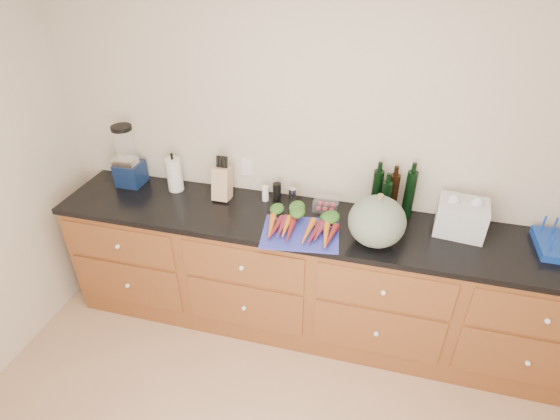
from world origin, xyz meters
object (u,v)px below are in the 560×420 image
(squash, at_px, (377,221))
(carrots, at_px, (302,224))
(cutting_board, at_px, (301,233))
(paper_towel, at_px, (174,175))
(tomato_box, at_px, (326,204))
(blender_appliance, at_px, (128,160))
(knife_block, at_px, (222,183))

(squash, bearing_deg, carrots, 177.42)
(cutting_board, bearing_deg, squash, 4.01)
(carrots, distance_m, paper_towel, 1.05)
(paper_towel, distance_m, tomato_box, 1.12)
(carrots, bearing_deg, squash, -2.58)
(blender_appliance, xyz_separation_m, knife_block, (0.74, -0.02, -0.08))
(tomato_box, bearing_deg, knife_block, -177.67)
(squash, xyz_separation_m, knife_block, (-1.09, 0.27, -0.04))
(cutting_board, height_order, carrots, carrots)
(knife_block, relative_size, tomato_box, 1.41)
(cutting_board, xyz_separation_m, carrots, (0.00, 0.05, 0.03))
(carrots, height_order, blender_appliance, blender_appliance)
(carrots, distance_m, blender_appliance, 1.40)
(carrots, distance_m, squash, 0.47)
(blender_appliance, height_order, knife_block, blender_appliance)
(blender_appliance, distance_m, tomato_box, 1.48)
(blender_appliance, distance_m, knife_block, 0.74)
(paper_towel, distance_m, knife_block, 0.38)
(squash, distance_m, knife_block, 1.12)
(carrots, xyz_separation_m, squash, (0.45, -0.02, 0.11))
(blender_appliance, height_order, tomato_box, blender_appliance)
(tomato_box, bearing_deg, paper_towel, -179.49)
(cutting_board, relative_size, carrots, 1.03)
(squash, relative_size, paper_towel, 1.39)
(squash, bearing_deg, paper_towel, 168.85)
(carrots, bearing_deg, cutting_board, -90.00)
(paper_towel, bearing_deg, carrots, -14.88)
(cutting_board, xyz_separation_m, blender_appliance, (-1.37, 0.32, 0.19))
(cutting_board, relative_size, tomato_box, 2.89)
(carrots, bearing_deg, blender_appliance, 169.05)
(blender_appliance, relative_size, tomato_box, 2.77)
(knife_block, distance_m, tomato_box, 0.74)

